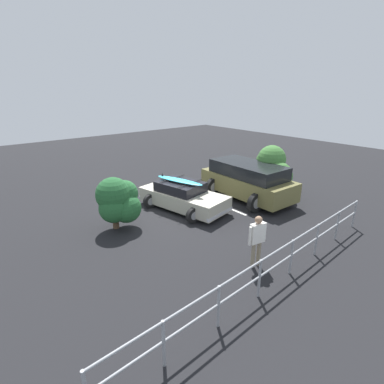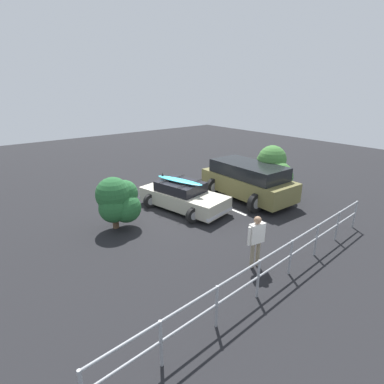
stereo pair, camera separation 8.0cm
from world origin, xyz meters
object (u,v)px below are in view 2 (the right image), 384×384
Objects in this scene: suv_car at (247,180)px; bush_near_right at (272,170)px; sedan_car at (183,196)px; bush_near_left at (119,202)px; person_bystander at (256,237)px.

bush_near_right is (-1.37, 0.38, 0.33)m from suv_car.
bush_near_left is (3.01, 0.01, 0.48)m from sedan_car.
bush_near_left reaches higher than sedan_car.
bush_near_left is 7.70m from bush_near_right.
bush_near_right is at bearing 164.24° from sedan_car.
bush_near_right is (-7.59, 1.28, 0.17)m from bush_near_left.
bush_near_left reaches higher than suv_car.
bush_near_left is at bearing -68.90° from person_bystander.
suv_car is 5.92m from person_bystander.
bush_near_right is at bearing 170.43° from bush_near_left.
bush_near_left is 0.81× the size of bush_near_right.
suv_car is at bearing -136.57° from person_bystander.
sedan_car is at bearing -179.73° from bush_near_left.
sedan_car is 1.72× the size of bush_near_right.
person_bystander is 0.66× the size of bush_near_right.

